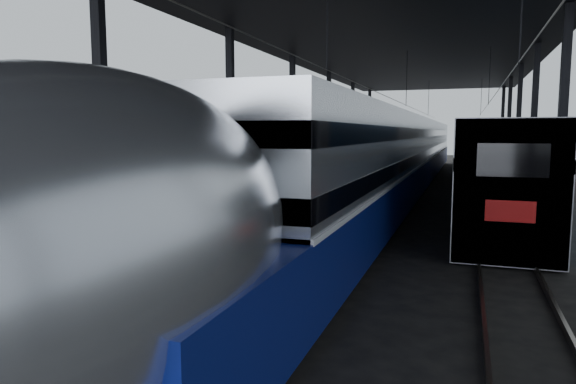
% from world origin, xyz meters
% --- Properties ---
extents(ground, '(160.00, 160.00, 0.00)m').
position_xyz_m(ground, '(0.00, 0.00, 0.00)').
color(ground, black).
rests_on(ground, ground).
extents(platform, '(6.00, 80.00, 1.00)m').
position_xyz_m(platform, '(-3.50, 20.00, 0.50)').
color(platform, '#4C4C4F').
rests_on(platform, ground).
extents(yellow_strip, '(0.30, 80.00, 0.01)m').
position_xyz_m(yellow_strip, '(-0.70, 20.00, 1.00)').
color(yellow_strip, gold).
rests_on(yellow_strip, platform).
extents(rails, '(6.52, 80.00, 0.16)m').
position_xyz_m(rails, '(4.50, 20.00, 0.08)').
color(rails, slate).
rests_on(rails, ground).
extents(canopy, '(18.00, 75.00, 9.47)m').
position_xyz_m(canopy, '(1.90, 20.00, 9.12)').
color(canopy, black).
rests_on(canopy, ground).
extents(tgv_train, '(3.22, 65.20, 4.61)m').
position_xyz_m(tgv_train, '(2.00, 22.75, 2.16)').
color(tgv_train, silver).
rests_on(tgv_train, ground).
extents(second_train, '(3.00, 56.05, 4.13)m').
position_xyz_m(second_train, '(7.00, 32.72, 2.09)').
color(second_train, '#165092').
rests_on(second_train, ground).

